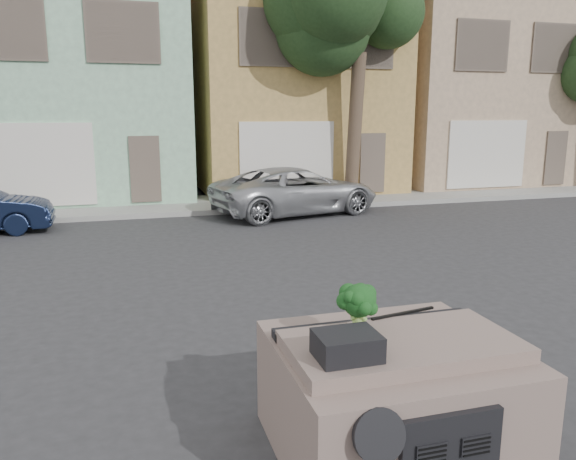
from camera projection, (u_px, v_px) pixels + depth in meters
name	position (u px, v px, depth m)	size (l,w,h in m)	color
ground_plane	(293.00, 328.00, 7.84)	(120.00, 120.00, 0.00)	#303033
sidewalk	(197.00, 205.00, 17.68)	(40.00, 3.00, 0.15)	gray
townhouse_mint	(79.00, 88.00, 19.72)	(7.20, 8.20, 7.55)	#92C29F
townhouse_tan	(284.00, 90.00, 21.77)	(7.20, 8.20, 7.55)	tan
townhouse_beige	(454.00, 92.00, 23.82)	(7.20, 8.20, 7.55)	tan
silver_pickup	(296.00, 214.00, 16.56)	(2.29, 4.97, 1.38)	#AFB0B5
tree_near	(356.00, 69.00, 17.53)	(4.40, 4.00, 8.50)	#1F371A
car_dashboard	(392.00, 393.00, 4.90)	(2.00, 1.80, 1.12)	#79645B
instrument_hump	(347.00, 346.00, 4.28)	(0.48, 0.38, 0.20)	black
wiper_arm	(403.00, 313.00, 5.22)	(0.70, 0.03, 0.02)	black
broccoli	(359.00, 307.00, 4.79)	(0.35, 0.35, 0.43)	#123813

